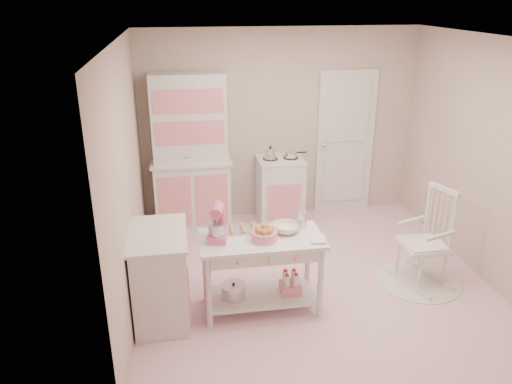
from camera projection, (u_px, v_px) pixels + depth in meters
room_shell at (318, 138)px, 4.99m from camera, size 3.84×3.84×2.62m
door at (345, 143)px, 7.07m from camera, size 0.82×0.05×2.04m
hutch at (191, 153)px, 6.55m from camera, size 1.06×0.50×2.08m
stove at (280, 190)px, 6.90m from camera, size 0.62×0.57×0.92m
base_cabinet at (161, 276)px, 4.80m from camera, size 0.54×0.84×0.92m
lace_rug at (418, 281)px, 5.57m from camera, size 0.92×0.92×0.01m
rocking_chair at (424, 237)px, 5.37m from camera, size 0.69×0.84×1.10m
work_table at (261, 273)px, 4.96m from camera, size 1.20×0.60×0.80m
stand_mixer at (217, 224)px, 4.70m from camera, size 0.25×0.32×0.34m
cookie_tray at (243, 230)px, 4.95m from camera, size 0.34×0.24×0.02m
bread_basket at (264, 235)px, 4.75m from camera, size 0.25×0.25×0.09m
mixing_bowl at (286, 228)px, 4.91m from camera, size 0.27×0.27×0.08m
metal_pitcher at (302, 220)px, 4.99m from camera, size 0.10×0.10×0.17m
recipe_book at (310, 239)px, 4.76m from camera, size 0.18×0.22×0.02m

